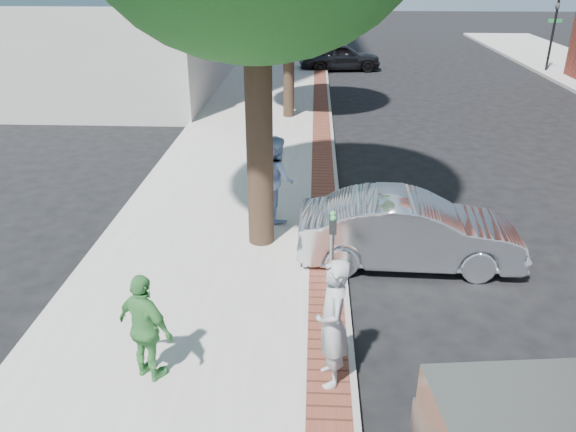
# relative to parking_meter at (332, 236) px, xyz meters

# --- Properties ---
(ground) EXTENTS (120.00, 120.00, 0.00)m
(ground) POSITION_rel_parking_meter_xyz_m (-0.78, -0.09, -1.21)
(ground) COLOR black
(ground) RESTS_ON ground
(sidewalk) EXTENTS (5.00, 60.00, 0.15)m
(sidewalk) POSITION_rel_parking_meter_xyz_m (-2.28, 7.91, -1.13)
(sidewalk) COLOR #9E9991
(sidewalk) RESTS_ON ground
(brick_strip) EXTENTS (0.60, 60.00, 0.01)m
(brick_strip) POSITION_rel_parking_meter_xyz_m (-0.08, 7.91, -1.05)
(brick_strip) COLOR brown
(brick_strip) RESTS_ON sidewalk
(curb) EXTENTS (0.10, 60.00, 0.15)m
(curb) POSITION_rel_parking_meter_xyz_m (0.27, 7.91, -1.13)
(curb) COLOR gray
(curb) RESTS_ON ground
(office_base) EXTENTS (18.20, 22.20, 4.00)m
(office_base) POSITION_rel_parking_meter_xyz_m (-13.78, 21.91, 0.79)
(office_base) COLOR gray
(office_base) RESTS_ON ground
(signal_near) EXTENTS (0.70, 0.15, 3.80)m
(signal_near) POSITION_rel_parking_meter_xyz_m (0.12, 21.91, 1.05)
(signal_near) COLOR black
(signal_near) RESTS_ON ground
(signal_far) EXTENTS (0.70, 0.15, 3.80)m
(signal_far) POSITION_rel_parking_meter_xyz_m (11.72, 21.91, 1.05)
(signal_far) COLOR black
(signal_far) RESTS_ON ground
(parking_meter) EXTENTS (0.12, 0.32, 1.47)m
(parking_meter) POSITION_rel_parking_meter_xyz_m (0.00, 0.00, 0.00)
(parking_meter) COLOR gray
(parking_meter) RESTS_ON sidewalk
(person_gray) EXTENTS (0.53, 0.73, 1.87)m
(person_gray) POSITION_rel_parking_meter_xyz_m (-0.05, -2.34, -0.12)
(person_gray) COLOR #9A9A9E
(person_gray) RESTS_ON sidewalk
(person_officer) EXTENTS (1.00, 1.11, 1.88)m
(person_officer) POSITION_rel_parking_meter_xyz_m (-1.15, 2.98, -0.11)
(person_officer) COLOR #86A1D0
(person_officer) RESTS_ON sidewalk
(person_green) EXTENTS (1.01, 0.81, 1.61)m
(person_green) POSITION_rel_parking_meter_xyz_m (-2.55, -2.38, -0.25)
(person_green) COLOR #429145
(person_green) RESTS_ON sidewalk
(sedan_silver) EXTENTS (4.28, 1.60, 1.40)m
(sedan_silver) POSITION_rel_parking_meter_xyz_m (1.52, 1.30, -0.51)
(sedan_silver) COLOR silver
(sedan_silver) RESTS_ON ground
(bg_car) EXTENTS (4.43, 2.19, 1.45)m
(bg_car) POSITION_rel_parking_meter_xyz_m (0.97, 22.18, -0.48)
(bg_car) COLOR black
(bg_car) RESTS_ON ground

